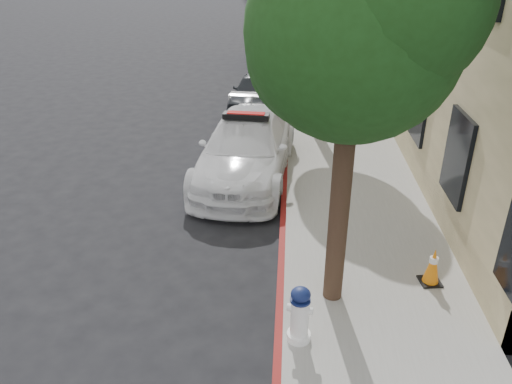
{
  "coord_description": "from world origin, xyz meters",
  "views": [
    {
      "loc": [
        2.11,
        -8.53,
        5.27
      ],
      "look_at": [
        1.53,
        -0.06,
        1.0
      ],
      "focal_mm": 35.0,
      "sensor_mm": 36.0,
      "label": 1
    }
  ],
  "objects": [
    {
      "name": "fire_hydrant",
      "position": [
        2.35,
        -3.03,
        0.59
      ],
      "size": [
        0.38,
        0.34,
        0.89
      ],
      "rotation": [
        0.0,
        0.0,
        -0.2
      ],
      "color": "white",
      "rests_on": "sidewalk"
    },
    {
      "name": "parked_car_far",
      "position": [
        1.2,
        15.83,
        0.76
      ],
      "size": [
        2.03,
        4.74,
        1.52
      ],
      "primitive_type": "imported",
      "rotation": [
        0.0,
        0.0,
        0.09
      ],
      "color": "#151A36",
      "rests_on": "ground"
    },
    {
      "name": "curb_strip",
      "position": [
        2.06,
        10.0,
        0.07
      ],
      "size": [
        0.12,
        50.0,
        0.15
      ],
      "primitive_type": "cube",
      "color": "maroon",
      "rests_on": "ground"
    },
    {
      "name": "ground",
      "position": [
        0.0,
        0.0,
        0.0
      ],
      "size": [
        120.0,
        120.0,
        0.0
      ],
      "primitive_type": "plane",
      "color": "black",
      "rests_on": "ground"
    },
    {
      "name": "tree_near",
      "position": [
        2.93,
        -2.01,
        4.27
      ],
      "size": [
        2.92,
        2.82,
        5.62
      ],
      "color": "black",
      "rests_on": "sidewalk"
    },
    {
      "name": "sidewalk",
      "position": [
        3.6,
        10.0,
        0.07
      ],
      "size": [
        3.2,
        50.0,
        0.15
      ],
      "primitive_type": "cube",
      "color": "gray",
      "rests_on": "ground"
    },
    {
      "name": "parked_car_mid",
      "position": [
        1.0,
        8.49,
        0.64
      ],
      "size": [
        2.0,
        3.91,
        1.28
      ],
      "primitive_type": "imported",
      "rotation": [
        0.0,
        0.0,
        -0.14
      ],
      "color": "#202328",
      "rests_on": "ground"
    },
    {
      "name": "traffic_cone",
      "position": [
        4.56,
        -1.54,
        0.48
      ],
      "size": [
        0.39,
        0.39,
        0.66
      ],
      "rotation": [
        0.0,
        0.0,
        0.14
      ],
      "color": "black",
      "rests_on": "sidewalk"
    },
    {
      "name": "police_car",
      "position": [
        1.1,
        2.82,
        0.75
      ],
      "size": [
        2.52,
        5.32,
        1.65
      ],
      "rotation": [
        0.0,
        0.0,
        -0.08
      ],
      "color": "white",
      "rests_on": "ground"
    }
  ]
}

